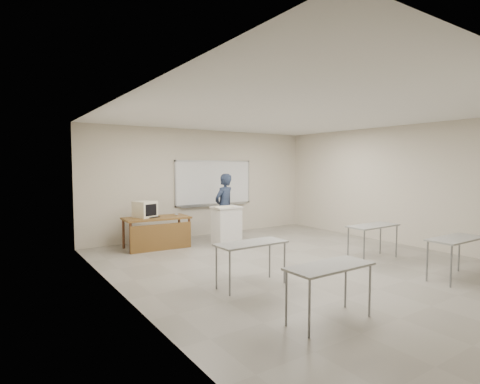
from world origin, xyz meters
TOP-DOWN VIEW (x-y plane):
  - floor at (0.00, 0.00)m, footprint 7.00×8.00m
  - whiteboard at (0.30, 3.97)m, footprint 2.48×0.10m
  - student_desks at (-0.00, -1.35)m, footprint 4.40×2.20m
  - instructor_desk at (-1.80, 3.02)m, footprint 1.54×0.77m
  - podium at (-0.20, 2.50)m, footprint 0.69×0.50m
  - crt_monitor at (-2.05, 3.26)m, footprint 0.43×0.48m
  - laptop at (-1.90, 3.19)m, footprint 0.29×0.27m
  - mouse at (-1.25, 3.18)m, footprint 0.11×0.09m
  - keyboard at (-0.35, 2.38)m, footprint 0.50×0.28m
  - presenter at (0.06, 3.02)m, footprint 0.76×0.62m

SIDE VIEW (x-z plane):
  - floor at x=0.00m, z-range -0.01..0.00m
  - podium at x=-0.20m, z-range 0.00..0.97m
  - instructor_desk at x=-1.80m, z-range 0.18..0.93m
  - student_desks at x=0.00m, z-range 0.31..1.04m
  - mouse at x=-1.25m, z-range 0.75..0.79m
  - laptop at x=-1.90m, z-range 0.69..0.91m
  - presenter at x=0.06m, z-range 0.00..1.78m
  - crt_monitor at x=-2.05m, z-range 0.74..1.15m
  - keyboard at x=-0.35m, z-range 0.96..0.99m
  - whiteboard at x=0.30m, z-range 0.83..2.14m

